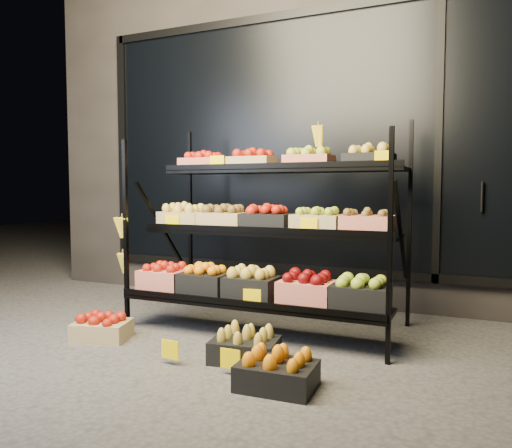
% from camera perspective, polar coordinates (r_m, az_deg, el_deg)
% --- Properties ---
extents(ground, '(24.00, 24.00, 0.00)m').
position_cam_1_polar(ground, '(3.54, -2.86, -14.31)').
color(ground, '#514F4C').
rests_on(ground, ground).
extents(building, '(6.00, 2.08, 3.50)m').
position_cam_1_polar(building, '(5.82, 8.88, 10.23)').
color(building, '#2D2826').
rests_on(building, ground).
extents(display_rack, '(2.18, 1.02, 1.73)m').
position_cam_1_polar(display_rack, '(3.92, 0.94, -0.75)').
color(display_rack, black).
rests_on(display_rack, ground).
extents(tag_floor_a, '(0.13, 0.01, 0.12)m').
position_cam_1_polar(tag_floor_a, '(3.30, -9.80, -14.62)').
color(tag_floor_a, '#E9C800').
rests_on(tag_floor_a, ground).
extents(tag_floor_b, '(0.13, 0.01, 0.12)m').
position_cam_1_polar(tag_floor_b, '(3.10, -2.96, -15.85)').
color(tag_floor_b, '#E9C800').
rests_on(tag_floor_b, ground).
extents(floor_crate_left, '(0.45, 0.38, 0.20)m').
position_cam_1_polar(floor_crate_left, '(3.94, -17.20, -11.16)').
color(floor_crate_left, tan).
rests_on(floor_crate_left, ground).
extents(floor_crate_midleft, '(0.46, 0.37, 0.21)m').
position_cam_1_polar(floor_crate_midleft, '(3.32, -1.28, -13.78)').
color(floor_crate_midleft, black).
rests_on(floor_crate_midleft, ground).
extents(floor_crate_right, '(0.44, 0.33, 0.21)m').
position_cam_1_polar(floor_crate_right, '(2.90, 2.41, -16.45)').
color(floor_crate_right, black).
rests_on(floor_crate_right, ground).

